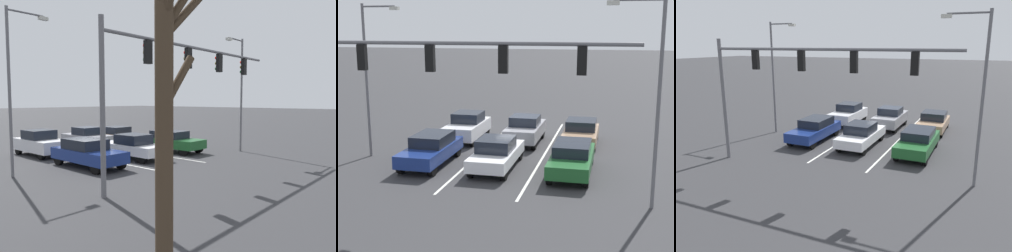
{
  "view_description": "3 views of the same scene",
  "coord_description": "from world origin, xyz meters",
  "views": [
    {
      "loc": [
        13.61,
        19.75,
        3.6
      ],
      "look_at": [
        -0.47,
        7.37,
        2.08
      ],
      "focal_mm": 35.0,
      "sensor_mm": 36.0,
      "label": 1
    },
    {
      "loc": [
        -5.28,
        25.89,
        6.62
      ],
      "look_at": [
        -0.27,
        4.91,
        2.07
      ],
      "focal_mm": 50.0,
      "sensor_mm": 36.0,
      "label": 2
    },
    {
      "loc": [
        -7.03,
        23.67,
        6.32
      ],
      "look_at": [
        0.54,
        6.86,
        1.69
      ],
      "focal_mm": 35.0,
      "sensor_mm": 36.0,
      "label": 3
    }
  ],
  "objects": [
    {
      "name": "traffic_signal_gantry",
      "position": [
        1.91,
        10.15,
        5.01
      ],
      "size": [
        12.46,
        0.37,
        6.59
      ],
      "color": "slate",
      "rests_on": "ground_plane"
    },
    {
      "name": "car_navy_rightlane_front",
      "position": [
        3.47,
        5.11,
        0.79
      ],
      "size": [
        1.81,
        4.61,
        1.5
      ],
      "color": "navy",
      "rests_on": "ground_plane"
    },
    {
      "name": "car_white_midlane_front",
      "position": [
        0.17,
        5.04,
        0.76
      ],
      "size": [
        1.81,
        4.53,
        1.5
      ],
      "color": "silver",
      "rests_on": "ground_plane"
    },
    {
      "name": "car_tan_leftlane_second",
      "position": [
        -3.38,
        -0.63,
        0.72
      ],
      "size": [
        1.89,
        4.13,
        1.42
      ],
      "color": "tan",
      "rests_on": "ground_plane"
    },
    {
      "name": "lane_stripe_left_divider",
      "position": [
        -1.7,
        1.58,
        0.01
      ],
      "size": [
        0.12,
        15.16,
        0.01
      ],
      "primitive_type": "cube",
      "color": "silver",
      "rests_on": "ground_plane"
    },
    {
      "name": "car_silver_rightlane_second",
      "position": [
        3.33,
        -0.23,
        0.82
      ],
      "size": [
        1.83,
        4.15,
        1.65
      ],
      "color": "silver",
      "rests_on": "ground_plane"
    },
    {
      "name": "street_lamp_right_shoulder",
      "position": [
        6.92,
        4.44,
        4.51
      ],
      "size": [
        2.03,
        0.24,
        7.78
      ],
      "color": "slate",
      "rests_on": "ground_plane"
    },
    {
      "name": "lane_stripe_center_divider",
      "position": [
        1.7,
        1.58,
        0.01
      ],
      "size": [
        0.12,
        15.16,
        0.01
      ],
      "primitive_type": "cube",
      "color": "silver",
      "rests_on": "ground_plane"
    },
    {
      "name": "car_gray_midlane_second",
      "position": [
        -0.19,
        -0.2,
        0.82
      ],
      "size": [
        1.81,
        4.05,
        1.62
      ],
      "color": "gray",
      "rests_on": "ground_plane"
    },
    {
      "name": "ground_plane",
      "position": [
        0.0,
        0.0,
        0.0
      ],
      "size": [
        240.0,
        240.0,
        0.0
      ],
      "primitive_type": "plane",
      "color": "#333335"
    },
    {
      "name": "car_darkgreen_leftlane_front",
      "position": [
        -3.42,
        5.02,
        0.77
      ],
      "size": [
        1.83,
        4.73,
        1.45
      ],
      "color": "#1E5928",
      "rests_on": "ground_plane"
    },
    {
      "name": "street_lamp_left_shoulder",
      "position": [
        -6.53,
        8.59,
        4.48
      ],
      "size": [
        2.03,
        0.24,
        7.72
      ],
      "color": "slate",
      "rests_on": "ground_plane"
    }
  ]
}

